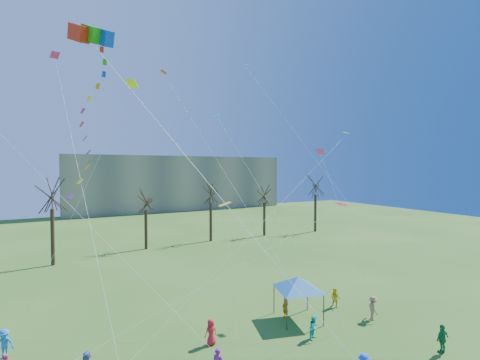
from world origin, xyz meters
TOP-DOWN VIEW (x-y plane):
  - distant_building at (22.00, 82.00)m, footprint 60.00×14.00m
  - bare_tree_row at (2.08, 36.12)m, footprint 69.63×8.96m
  - big_box_kite at (-6.61, 6.00)m, footprint 6.44×5.61m
  - canopy_tent_blue at (7.82, 8.81)m, footprint 4.26×4.26m
  - festival_crowd at (-0.77, 5.65)m, footprint 26.20×14.27m
  - small_kites_aloft at (0.00, 10.37)m, footprint 30.59×19.73m

SIDE VIEW (x-z plane):
  - festival_crowd at x=-0.77m, z-range -0.06..1.80m
  - canopy_tent_blue at x=7.82m, z-range 1.15..4.48m
  - bare_tree_row at x=2.08m, z-range 1.71..12.60m
  - distant_building at x=22.00m, z-range 0.00..15.00m
  - small_kites_aloft at x=0.00m, z-range -1.73..28.71m
  - big_box_kite at x=-6.61m, z-range 3.18..24.50m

